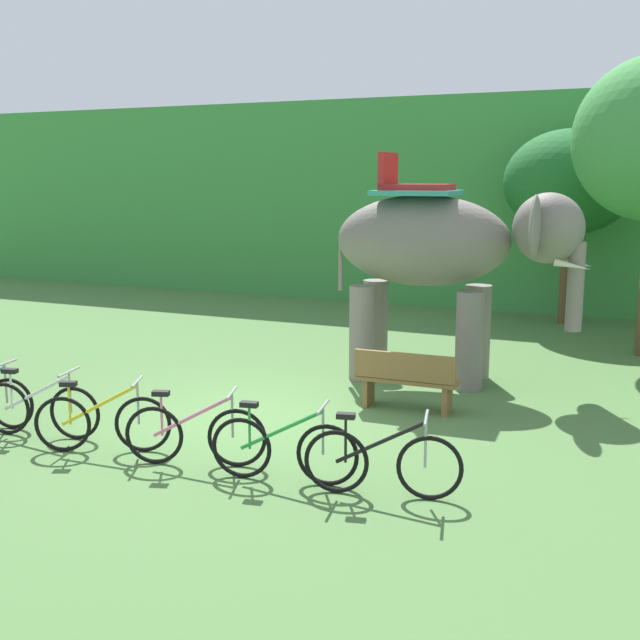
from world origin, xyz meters
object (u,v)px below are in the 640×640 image
at_px(bike_yellow, 102,422).
at_px(bike_black, 382,462).
at_px(wooden_bench, 406,379).
at_px(bike_white, 40,409).
at_px(elephant, 442,250).
at_px(bike_pink, 195,434).
at_px(bike_green, 283,449).
at_px(tree_center_left, 570,182).

bearing_deg(bike_yellow, bike_black, 1.39).
bearing_deg(bike_black, wooden_bench, 102.83).
height_order(bike_white, bike_black, same).
height_order(elephant, bike_white, elephant).
relative_size(bike_white, bike_black, 1.00).
distance_m(elephant, bike_yellow, 6.12).
bearing_deg(wooden_bench, bike_white, -143.06).
bearing_deg(wooden_bench, elephant, 90.38).
bearing_deg(bike_pink, bike_white, 178.63).
height_order(bike_yellow, bike_black, same).
height_order(elephant, bike_green, elephant).
height_order(elephant, wooden_bench, elephant).
distance_m(bike_yellow, bike_green, 2.49).
bearing_deg(bike_white, bike_pink, -1.37).
height_order(bike_white, bike_pink, same).
distance_m(tree_center_left, bike_white, 12.71).
bearing_deg(bike_white, wooden_bench, 36.94).
bearing_deg(bike_black, tree_center_left, 87.05).
bearing_deg(bike_green, tree_center_left, 81.30).
relative_size(bike_white, wooden_bench, 1.11).
distance_m(tree_center_left, wooden_bench, 8.67).
distance_m(elephant, bike_green, 5.37).
relative_size(bike_black, wooden_bench, 1.11).
relative_size(tree_center_left, elephant, 1.07).
xyz_separation_m(bike_pink, bike_black, (2.33, 0.02, 0.00)).
relative_size(elephant, bike_green, 2.47).
distance_m(bike_black, wooden_bench, 3.17).
distance_m(elephant, bike_black, 5.35).
relative_size(bike_yellow, bike_pink, 0.97).
relative_size(tree_center_left, bike_yellow, 2.81).
xyz_separation_m(bike_green, bike_black, (1.15, 0.06, 0.00)).
relative_size(bike_white, bike_pink, 1.03).
height_order(elephant, bike_pink, elephant).
relative_size(bike_white, bike_green, 0.99).
relative_size(tree_center_left, wooden_bench, 2.96).
relative_size(tree_center_left, bike_black, 2.66).
bearing_deg(tree_center_left, bike_white, -115.58).
xyz_separation_m(tree_center_left, bike_green, (-1.72, -11.25, -2.88)).
distance_m(bike_yellow, wooden_bench, 4.33).
bearing_deg(bike_yellow, wooden_bench, 47.29).
bearing_deg(elephant, wooden_bench, -89.62).
bearing_deg(bike_pink, wooden_bench, 62.40).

